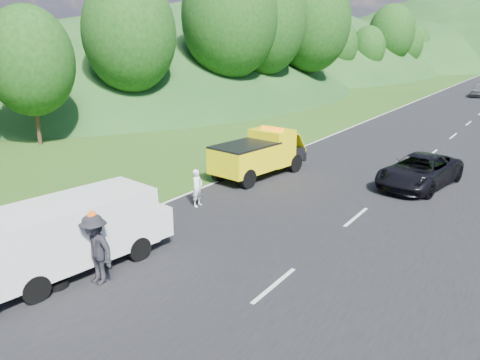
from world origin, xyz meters
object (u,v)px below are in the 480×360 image
Objects in this scene: woman at (198,206)px; passing_suv at (418,186)px; tow_truck at (259,154)px; suitcase at (123,197)px; child at (135,229)px; spare_tire at (56,287)px; white_van at (75,231)px; worker at (98,283)px.

woman is 9.92m from passing_suv.
tow_truck reaches higher than suitcase.
child is 1.25× the size of spare_tire.
woman is (0.24, -4.92, -1.10)m from tow_truck.
woman is 1.63× the size of child.
child reaches higher than spare_tire.
suitcase is 12.79m from passing_suv.
white_van is 8.49× the size of spare_tire.
tow_truck is 6.88m from suitcase.
white_van is at bearing -179.71° from woman.
tow_truck reaches higher than worker.
woman is 2.99m from suitcase.
woman is 6.41m from worker.
passing_suv is (6.74, 2.58, -1.10)m from tow_truck.
spare_tire is at bearing -102.49° from passing_suv.
spare_tire is (0.34, -1.00, -1.18)m from white_van.
tow_truck is 0.88× the size of white_van.
woman is at bearing 102.24° from white_van.
spare_tire is 15.56m from passing_suv.
worker reaches higher than suitcase.
suitcase reaches higher than spare_tire.
tow_truck is at bearing 109.81° from child.
worker is at bearing -73.13° from tow_truck.
child is 0.18× the size of passing_suv.
spare_tire is (0.80, -6.98, 0.00)m from woman.
white_van is at bearing 108.71° from spare_tire.
child is at bearing 169.26° from woman.
passing_suv is (4.91, 13.71, 0.00)m from worker.
tow_truck is 11.33m from worker.
child is at bearing 122.75° from worker.
spare_tire is at bearing -63.44° from white_van.
worker is (1.13, -0.23, -1.18)m from white_van.
white_van is 1.65m from worker.
white_van reaches higher than worker.
woman is (-0.46, 5.98, -1.18)m from white_van.
tow_truck is 2.77× the size of worker.
spare_tire is (1.15, -3.94, 0.00)m from child.
suitcase is 0.12× the size of passing_suv.
worker reaches higher than woman.
tow_truck is 7.47× the size of spare_tire.
worker is 0.39× the size of passing_suv.
worker is at bearing -37.86° from child.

